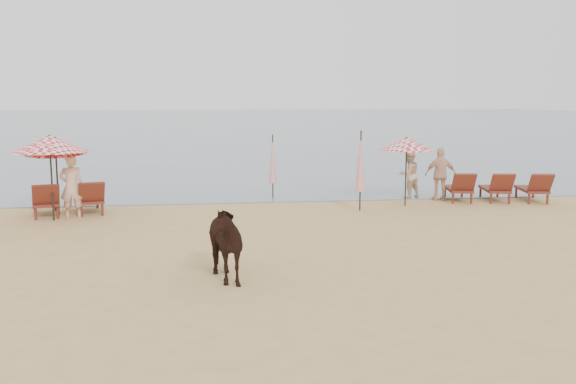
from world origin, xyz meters
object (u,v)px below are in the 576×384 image
beachgoer_right_b (441,174)px  umbrella_open_right (407,144)px  umbrella_open_left_b (55,145)px  beachgoer_left (72,186)px  umbrella_closed_left (273,159)px  beachgoer_right_a (409,174)px  cow (218,241)px  lounger_cluster_left (68,199)px  lounger_cluster_right (497,187)px  umbrella_open_left_a (50,144)px  umbrella_closed_right (361,162)px

beachgoer_right_b → umbrella_open_right: bearing=37.5°
umbrella_open_left_b → beachgoer_left: 1.32m
umbrella_closed_left → beachgoer_right_a: umbrella_closed_left is taller
cow → beachgoer_left: bearing=104.9°
lounger_cluster_left → beachgoer_left: (0.20, -0.42, 0.42)m
beachgoer_left → beachgoer_right_b: bearing=179.2°
umbrella_closed_left → cow: bearing=-102.1°
lounger_cluster_right → umbrella_open_left_a: size_ratio=1.42×
lounger_cluster_left → umbrella_open_left_b: size_ratio=0.99×
beachgoer_left → beachgoer_right_a: size_ratio=1.12×
umbrella_open_left_b → umbrella_closed_right: bearing=4.4°
lounger_cluster_left → beachgoer_right_a: beachgoer_right_a is taller
umbrella_open_left_a → beachgoer_left: size_ratio=1.32×
umbrella_closed_left → beachgoer_right_b: umbrella_closed_left is taller
lounger_cluster_left → umbrella_closed_right: 8.53m
beachgoer_right_a → umbrella_open_left_b: bearing=-13.4°
lounger_cluster_right → umbrella_closed_left: size_ratio=1.57×
lounger_cluster_right → beachgoer_right_a: bearing=166.6°
beachgoer_left → beachgoer_right_b: 11.43m
umbrella_closed_right → beachgoer_right_b: umbrella_closed_right is taller
lounger_cluster_right → umbrella_closed_left: bearing=177.2°
lounger_cluster_right → umbrella_open_left_b: bearing=-167.4°
umbrella_closed_left → umbrella_closed_right: size_ratio=0.89×
umbrella_closed_left → cow: size_ratio=1.23×
beachgoer_right_b → beachgoer_left: bearing=15.4°
lounger_cluster_left → umbrella_open_right: umbrella_open_right is taller
umbrella_closed_right → beachgoer_right_b: bearing=26.1°
umbrella_open_left_b → beachgoer_right_b: 11.91m
umbrella_closed_right → beachgoer_right_a: (2.18, 2.09, -0.67)m
umbrella_open_left_b → umbrella_open_right: (10.36, 0.26, -0.09)m
umbrella_closed_left → beachgoer_right_a: bearing=-6.5°
umbrella_closed_left → umbrella_closed_right: bearing=-48.2°
umbrella_open_right → umbrella_closed_right: 1.80m
beachgoer_right_a → beachgoer_right_b: size_ratio=0.92×
umbrella_open_left_b → beachgoer_left: (0.49, -0.50, -1.13)m
umbrella_open_left_a → beachgoer_right_b: size_ratio=1.37×
umbrella_closed_left → beachgoer_left: umbrella_closed_left is taller
umbrella_open_left_a → umbrella_closed_right: bearing=17.5°
umbrella_open_right → cow: bearing=-150.3°
umbrella_closed_right → beachgoer_left: 8.29m
beachgoer_right_b → lounger_cluster_left: bearing=13.2°
beachgoer_right_b → umbrella_open_left_a: bearing=16.7°
umbrella_open_left_b → beachgoer_left: bearing=-38.5°
umbrella_open_left_b → umbrella_open_right: bearing=8.5°
lounger_cluster_right → umbrella_open_left_a: (-13.47, -1.42, 1.64)m
lounger_cluster_right → umbrella_open_left_b: 13.61m
beachgoer_right_a → beachgoer_right_b: beachgoer_right_b is taller
beachgoer_left → beachgoer_right_a: beachgoer_left is taller
umbrella_open_left_b → beachgoer_right_a: umbrella_open_left_b is taller
lounger_cluster_right → umbrella_closed_right: umbrella_closed_right is taller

